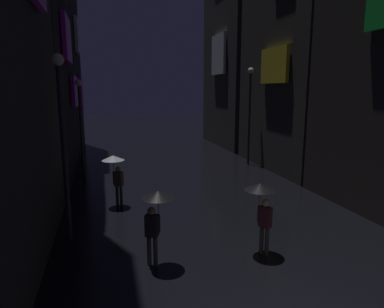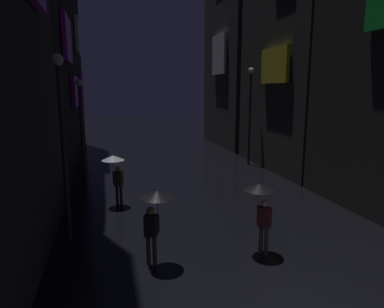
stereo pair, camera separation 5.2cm
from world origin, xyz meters
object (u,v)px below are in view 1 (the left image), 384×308
Objects in this scene: pedestrian_midstreet_left_clear at (115,166)px; streetlamp_right_far at (250,106)px; pedestrian_far_right_black at (262,199)px; streetlamp_left_far at (81,116)px; streetlamp_left_near at (63,128)px; pedestrian_near_crossing_black at (156,207)px.

pedestrian_midstreet_left_clear is 10.57m from streetlamp_right_far.
streetlamp_left_far is at bearing 117.23° from pedestrian_far_right_black.
streetlamp_right_far is (4.54, 11.28, 2.05)m from pedestrian_far_right_black.
streetlamp_left_near is at bearing 157.10° from pedestrian_far_right_black.
streetlamp_right_far reaches higher than streetlamp_left_near.
streetlamp_left_far is at bearing 103.07° from pedestrian_near_crossing_black.
streetlamp_right_far is at bearing 35.40° from pedestrian_midstreet_left_clear.
pedestrian_far_right_black and pedestrian_midstreet_left_clear have the same top height.
streetlamp_right_far reaches higher than streetlamp_left_far.
streetlamp_right_far is 1.05× the size of streetlamp_left_near.
streetlamp_right_far is 1.15× the size of streetlamp_left_far.
streetlamp_right_far is (7.55, 11.21, 2.05)m from pedestrian_near_crossing_black.
pedestrian_near_crossing_black is 0.37× the size of streetlamp_left_near.
streetlamp_right_far reaches higher than pedestrian_far_right_black.
pedestrian_near_crossing_black and pedestrian_midstreet_left_clear have the same top height.
pedestrian_midstreet_left_clear is (-0.90, 5.21, 0.00)m from pedestrian_near_crossing_black.
pedestrian_far_right_black is 6.57m from pedestrian_midstreet_left_clear.
streetlamp_right_far is at bearing 56.04° from pedestrian_near_crossing_black.
streetlamp_right_far is 10.03m from streetlamp_left_far.
streetlamp_left_far reaches higher than pedestrian_near_crossing_black.
pedestrian_midstreet_left_clear is 0.40× the size of streetlamp_left_far.
streetlamp_right_far is at bearing 68.09° from pedestrian_far_right_black.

